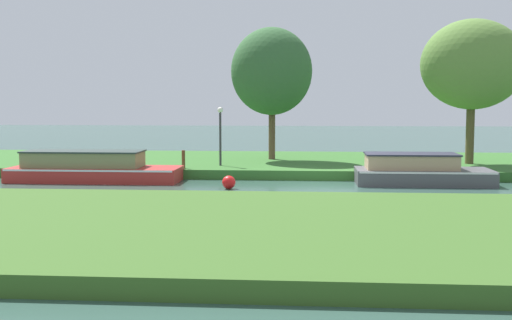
# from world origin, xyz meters

# --- Properties ---
(ground_plane) EXTENTS (120.00, 120.00, 0.00)m
(ground_plane) POSITION_xyz_m (0.00, 0.00, 0.00)
(ground_plane) COLOR #325147
(riverbank_far) EXTENTS (72.00, 10.00, 0.40)m
(riverbank_far) POSITION_xyz_m (0.00, 7.00, 0.20)
(riverbank_far) COLOR #336628
(riverbank_far) RESTS_ON ground_plane
(riverbank_near) EXTENTS (72.00, 10.00, 0.40)m
(riverbank_near) POSITION_xyz_m (0.00, -9.00, 0.20)
(riverbank_near) COLOR #385F23
(riverbank_near) RESTS_ON ground_plane
(slate_barge) EXTENTS (5.16, 2.13, 1.20)m
(slate_barge) POSITION_xyz_m (3.82, 1.20, 0.51)
(slate_barge) COLOR #4F4D52
(slate_barge) RESTS_ON ground_plane
(red_narrowboat) EXTENTS (6.83, 2.11, 1.23)m
(red_narrowboat) POSITION_xyz_m (-9.15, 1.20, 0.52)
(red_narrowboat) COLOR #B32C28
(red_narrowboat) RESTS_ON ground_plane
(willow_tree_left) EXTENTS (3.84, 3.26, 6.28)m
(willow_tree_left) POSITION_xyz_m (-2.20, 6.71, 4.60)
(willow_tree_left) COLOR brown
(willow_tree_left) RESTS_ON riverbank_far
(willow_tree_centre) EXTENTS (4.57, 3.48, 6.43)m
(willow_tree_centre) POSITION_xyz_m (6.79, 5.50, 4.81)
(willow_tree_centre) COLOR brown
(willow_tree_centre) RESTS_ON riverbank_far
(lamp_post) EXTENTS (0.24, 0.24, 2.55)m
(lamp_post) POSITION_xyz_m (-4.28, 3.89, 2.03)
(lamp_post) COLOR #333338
(lamp_post) RESTS_ON riverbank_far
(mooring_post_near) EXTENTS (0.14, 0.14, 0.76)m
(mooring_post_near) POSITION_xyz_m (-5.67, 2.57, 0.78)
(mooring_post_near) COLOR brown
(mooring_post_near) RESTS_ON riverbank_far
(channel_buoy) EXTENTS (0.49, 0.49, 0.49)m
(channel_buoy) POSITION_xyz_m (-3.37, -0.67, 0.25)
(channel_buoy) COLOR red
(channel_buoy) RESTS_ON ground_plane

